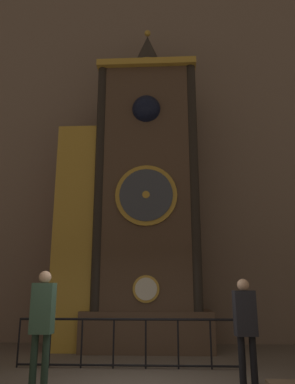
{
  "coord_description": "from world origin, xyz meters",
  "views": [
    {
      "loc": [
        0.56,
        -5.97,
        1.55
      ],
      "look_at": [
        0.03,
        4.5,
        4.28
      ],
      "focal_mm": 35.0,
      "sensor_mm": 36.0,
      "label": 1
    }
  ],
  "objects": [
    {
      "name": "cathedral_back_wall",
      "position": [
        -0.09,
        5.94,
        6.89
      ],
      "size": [
        24.0,
        0.32,
        13.8
      ],
      "color": "#7A6656",
      "rests_on": "ground_plane"
    },
    {
      "name": "clock_tower",
      "position": [
        -0.34,
        4.47,
        4.01
      ],
      "size": [
        4.25,
        1.85,
        9.74
      ],
      "color": "brown",
      "rests_on": "ground_plane"
    },
    {
      "name": "railing_fence",
      "position": [
        -0.22,
        2.18,
        0.54
      ],
      "size": [
        4.67,
        0.05,
        0.97
      ],
      "color": "black",
      "rests_on": "ground_plane"
    },
    {
      "name": "visitor_near",
      "position": [
        -1.4,
        0.1,
        1.1
      ],
      "size": [
        0.35,
        0.24,
        1.84
      ],
      "rotation": [
        0.0,
        0.0,
        -0.05
      ],
      "color": "#213427",
      "rests_on": "ground_plane"
    },
    {
      "name": "visitor_far",
      "position": [
        1.82,
        0.48,
        1.03
      ],
      "size": [
        0.36,
        0.25,
        1.72
      ],
      "rotation": [
        0.0,
        0.0,
        0.09
      ],
      "color": "black",
      "rests_on": "ground_plane"
    }
  ]
}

